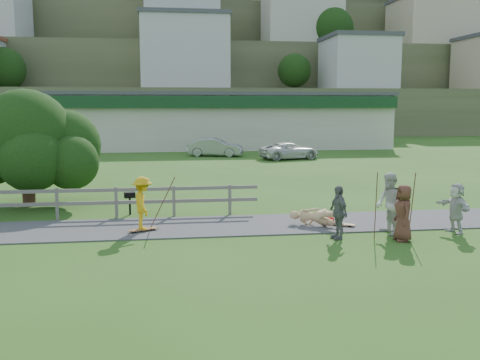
% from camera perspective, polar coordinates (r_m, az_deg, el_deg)
% --- Properties ---
extents(ground, '(260.00, 260.00, 0.00)m').
position_cam_1_polar(ground, '(15.98, -6.83, -6.28)').
color(ground, '#2B5217').
rests_on(ground, ground).
extents(path, '(34.00, 3.00, 0.04)m').
position_cam_1_polar(path, '(17.44, -6.94, -5.01)').
color(path, '#373739').
rests_on(path, ground).
extents(fence, '(15.05, 0.10, 1.10)m').
position_cam_1_polar(fence, '(19.56, -20.73, -1.96)').
color(fence, '#5E5B53').
rests_on(fence, ground).
extents(strip_mall, '(32.50, 10.75, 5.10)m').
position_cam_1_polar(strip_mall, '(50.63, -3.15, 6.43)').
color(strip_mall, '#BCB3A5').
rests_on(strip_mall, ground).
extents(hillside, '(220.00, 67.00, 47.50)m').
position_cam_1_polar(hillside, '(107.32, -8.00, 13.50)').
color(hillside, '#43502F').
rests_on(hillside, ground).
extents(skater_rider, '(0.78, 1.15, 1.65)m').
position_cam_1_polar(skater_rider, '(16.78, -10.33, -2.78)').
color(skater_rider, gold).
rests_on(skater_rider, ground).
extents(skater_fallen, '(1.36, 1.68, 0.64)m').
position_cam_1_polar(skater_fallen, '(17.53, 8.13, -3.95)').
color(skater_fallen, '#DEAD7A').
rests_on(skater_fallen, ground).
extents(spectator_a, '(0.75, 0.95, 1.90)m').
position_cam_1_polar(spectator_a, '(16.85, 15.64, -2.47)').
color(spectator_a, silver).
rests_on(spectator_a, ground).
extents(spectator_b, '(0.54, 0.99, 1.59)m').
position_cam_1_polar(spectator_b, '(16.01, 10.44, -3.41)').
color(spectator_b, slate).
rests_on(spectator_b, ground).
extents(spectator_c, '(0.59, 0.85, 1.65)m').
position_cam_1_polar(spectator_c, '(16.21, 17.04, -3.38)').
color(spectator_c, brown).
rests_on(spectator_c, ground).
extents(spectator_d, '(0.67, 1.50, 1.56)m').
position_cam_1_polar(spectator_d, '(17.79, 22.03, -2.77)').
color(spectator_d, beige).
rests_on(spectator_d, ground).
extents(car_silver, '(4.50, 2.63, 1.40)m').
position_cam_1_polar(car_silver, '(41.53, -2.65, 3.51)').
color(car_silver, '#96979D').
rests_on(car_silver, ground).
extents(car_white, '(4.78, 3.10, 1.22)m').
position_cam_1_polar(car_white, '(39.36, 5.31, 3.11)').
color(car_white, silver).
rests_on(car_white, ground).
extents(tree, '(5.84, 5.84, 3.38)m').
position_cam_1_polar(tree, '(22.38, -21.76, 1.69)').
color(tree, '#14330E').
rests_on(tree, ground).
extents(bbq, '(0.43, 0.36, 0.82)m').
position_cam_1_polar(bbq, '(19.68, -11.67, -2.47)').
color(bbq, black).
rests_on(bbq, ground).
extents(longboard_rider, '(0.93, 0.60, 0.10)m').
position_cam_1_polar(longboard_rider, '(16.94, -10.27, -5.35)').
color(longboard_rider, brown).
rests_on(longboard_rider, ground).
extents(longboard_fallen, '(0.88, 0.69, 0.10)m').
position_cam_1_polar(longboard_fallen, '(17.73, 10.70, -4.77)').
color(longboard_fallen, brown).
rests_on(longboard_fallen, ground).
extents(helmet, '(0.24, 0.24, 0.24)m').
position_cam_1_polar(helmet, '(18.07, 9.65, -4.27)').
color(helmet, '#BA0F05').
rests_on(helmet, ground).
extents(pole_rider, '(0.03, 0.03, 1.87)m').
position_cam_1_polar(pole_rider, '(17.14, -8.28, -2.14)').
color(pole_rider, '#512F20').
rests_on(pole_rider, ground).
extents(pole_spec_left, '(0.03, 0.03, 1.99)m').
position_cam_1_polar(pole_spec_left, '(16.21, 14.29, -2.67)').
color(pole_spec_left, '#512F20').
rests_on(pole_spec_left, ground).
extents(pole_spec_right, '(0.03, 0.03, 1.96)m').
position_cam_1_polar(pole_spec_right, '(16.62, 17.87, -2.60)').
color(pole_spec_right, '#512F20').
rests_on(pole_spec_right, ground).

